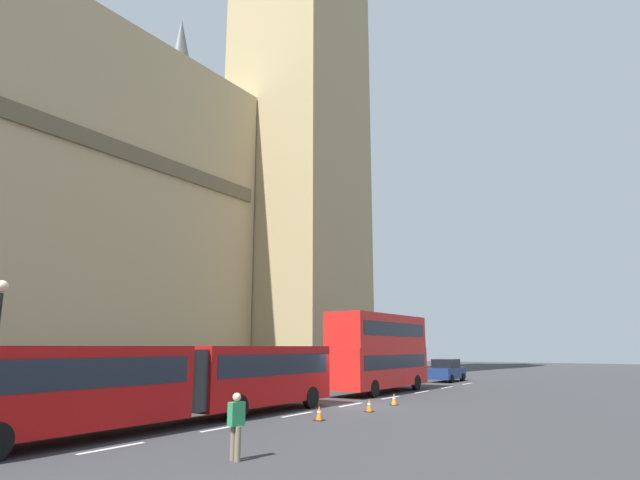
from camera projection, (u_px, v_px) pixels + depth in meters
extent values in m
plane|color=#333335|center=(347.00, 406.00, 26.17)|extent=(160.00, 160.00, 0.00)
cube|color=silver|center=(112.00, 448.00, 15.21)|extent=(2.20, 0.16, 0.01)
cube|color=silver|center=(224.00, 428.00, 18.98)|extent=(2.20, 0.16, 0.01)
cube|color=silver|center=(298.00, 414.00, 22.76)|extent=(2.20, 0.16, 0.01)
cube|color=silver|center=(351.00, 405.00, 26.53)|extent=(2.20, 0.16, 0.01)
cube|color=silver|center=(391.00, 398.00, 30.30)|extent=(2.20, 0.16, 0.01)
cube|color=silver|center=(422.00, 392.00, 34.08)|extent=(2.20, 0.16, 0.01)
cube|color=silver|center=(447.00, 387.00, 37.85)|extent=(2.20, 0.16, 0.01)
cube|color=silver|center=(467.00, 384.00, 41.62)|extent=(2.20, 0.16, 0.01)
cube|color=tan|center=(299.00, 127.00, 54.54)|extent=(10.91, 10.91, 50.38)
cone|color=#474C51|center=(180.00, 47.00, 47.07)|extent=(2.40, 2.40, 5.49)
cube|color=#B20F0F|center=(257.00, 374.00, 23.83)|extent=(8.33, 2.50, 2.50)
cube|color=#1E232D|center=(257.00, 364.00, 23.92)|extent=(7.67, 2.54, 0.90)
cube|color=#B20F0F|center=(64.00, 387.00, 16.26)|extent=(8.33, 2.50, 2.50)
cube|color=#1E232D|center=(65.00, 372.00, 16.35)|extent=(7.67, 2.54, 0.90)
cylinder|color=#2D2D2D|center=(179.00, 380.00, 20.05)|extent=(2.38, 2.38, 2.25)
cylinder|color=black|center=(311.00, 397.00, 25.19)|extent=(1.00, 0.30, 1.00)
cylinder|color=black|center=(238.00, 408.00, 20.95)|extent=(1.00, 0.30, 1.00)
cube|color=red|center=(380.00, 367.00, 33.83)|extent=(9.70, 2.50, 2.40)
cube|color=#1E232D|center=(380.00, 361.00, 33.90)|extent=(8.73, 2.54, 0.84)
cube|color=red|center=(379.00, 331.00, 34.27)|extent=(9.51, 2.50, 2.10)
cube|color=#1E232D|center=(379.00, 330.00, 34.29)|extent=(8.73, 2.54, 0.84)
cylinder|color=black|center=(416.00, 383.00, 35.55)|extent=(1.00, 0.30, 1.00)
cylinder|color=black|center=(373.00, 389.00, 30.46)|extent=(1.00, 0.30, 1.00)
cube|color=navy|center=(447.00, 373.00, 44.36)|extent=(4.40, 1.80, 0.90)
cube|color=black|center=(446.00, 363.00, 44.35)|extent=(2.46, 1.66, 0.70)
cylinder|color=black|center=(462.00, 377.00, 45.00)|extent=(0.64, 0.30, 0.64)
cylinder|color=black|center=(451.00, 379.00, 42.69)|extent=(0.64, 0.30, 0.64)
cube|color=black|center=(319.00, 420.00, 20.91)|extent=(0.36, 0.36, 0.03)
cone|color=orange|center=(319.00, 413.00, 20.96)|extent=(0.28, 0.28, 0.55)
cylinder|color=white|center=(319.00, 412.00, 20.97)|extent=(0.17, 0.17, 0.08)
cube|color=black|center=(369.00, 412.00, 23.71)|extent=(0.36, 0.36, 0.03)
cone|color=orange|center=(369.00, 405.00, 23.77)|extent=(0.28, 0.28, 0.55)
cylinder|color=white|center=(369.00, 404.00, 23.78)|extent=(0.17, 0.17, 0.08)
cube|color=black|center=(394.00, 405.00, 26.45)|extent=(0.36, 0.36, 0.03)
cone|color=orange|center=(394.00, 399.00, 26.51)|extent=(0.28, 0.28, 0.55)
cylinder|color=white|center=(394.00, 398.00, 26.52)|extent=(0.17, 0.17, 0.08)
sphere|color=beige|center=(2.00, 286.00, 19.35)|extent=(0.44, 0.44, 0.44)
cylinder|color=#726651|center=(233.00, 443.00, 13.67)|extent=(0.16, 0.16, 0.86)
cylinder|color=#726651|center=(238.00, 444.00, 13.52)|extent=(0.16, 0.16, 0.86)
cube|color=#267F4C|center=(236.00, 414.00, 13.74)|extent=(0.45, 0.33, 0.60)
sphere|color=beige|center=(237.00, 397.00, 13.82)|extent=(0.22, 0.22, 0.22)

